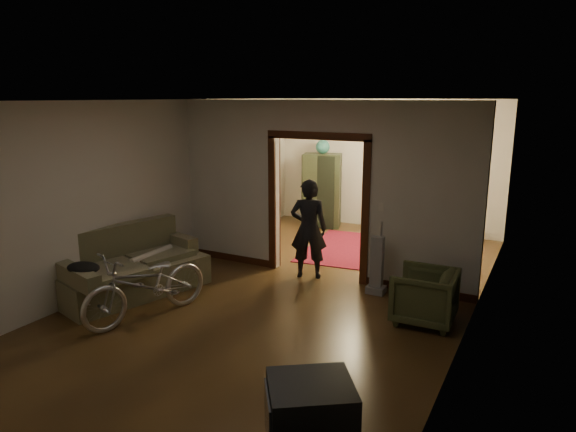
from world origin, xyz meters
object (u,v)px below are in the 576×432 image
Objects in this scene: armchair at (424,296)px; desk at (429,224)px; person at (309,229)px; sofa at (132,262)px; locker at (322,191)px; bicycle at (147,284)px.

desk is at bearing -169.62° from armchair.
armchair is at bearing 137.95° from person.
sofa is at bearing -108.99° from desk.
desk is (2.40, -0.08, -0.47)m from locker.
person is at bearing -86.04° from locker.
armchair is (3.23, 1.58, -0.12)m from bicycle.
armchair is (4.03, 1.01, -0.14)m from sofa.
bicycle is at bearing 44.46° from person.
bicycle is 5.55m from locker.
sofa is 5.05m from locker.
locker is at bearing -89.24° from person.
sofa is 1.31× the size of locker.
armchair is 0.48× the size of person.
sofa is 1.33× the size of person.
armchair is at bearing -67.44° from locker.
locker is at bearing 96.23° from sofa.
bicycle is at bearing -106.57° from locker.
person is 1.74× the size of desk.
locker reaches higher than bicycle.
locker reaches higher than sofa.
desk is (-0.82, 3.89, -0.01)m from armchair.
person is (-2.06, 0.84, 0.45)m from armchair.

